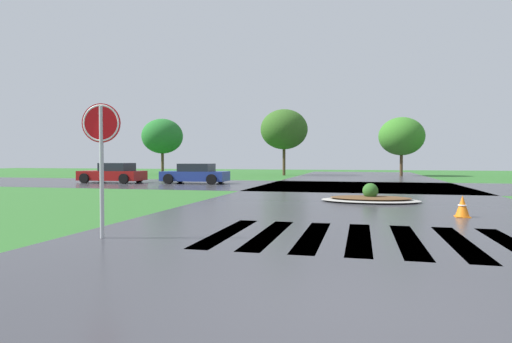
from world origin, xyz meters
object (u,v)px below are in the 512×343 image
stop_sign (101,138)px  traffic_cone (462,207)px  car_silver_hatch (113,174)px  car_blue_compact (195,174)px  median_island (370,198)px

stop_sign → traffic_cone: bearing=22.2°
car_silver_hatch → car_blue_compact: 5.57m
median_island → car_silver_hatch: car_silver_hatch is taller
stop_sign → median_island: stop_sign is taller
car_silver_hatch → traffic_cone: (18.44, -12.68, -0.32)m
median_island → car_blue_compact: 14.26m
median_island → car_silver_hatch: bearing=150.9°
car_silver_hatch → traffic_cone: car_silver_hatch is taller
stop_sign → median_island: bearing=47.6°
car_silver_hatch → car_blue_compact: size_ratio=0.99×
car_blue_compact → car_silver_hatch: bearing=4.0°
median_island → car_silver_hatch: 18.48m
stop_sign → car_blue_compact: 19.03m
median_island → traffic_cone: (2.30, -3.69, 0.15)m
median_island → car_blue_compact: bearing=138.0°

